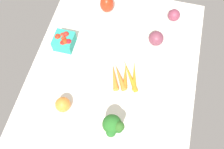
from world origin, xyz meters
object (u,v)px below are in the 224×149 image
Objects in this scene: red_onion_near_basket at (174,15)px; broccoli_head at (113,126)px; bell_pepper_red at (107,4)px; red_onion_center at (156,38)px; heirloom_tomato_orange at (63,105)px; berry_basket at (64,41)px; carrot_bunch at (124,76)px.

red_onion_near_basket is 0.53× the size of broccoli_head.
red_onion_center is (14.04, 27.98, -1.08)cm from bell_pepper_red.
red_onion_near_basket is 0.85× the size of red_onion_center.
red_onion_near_basket is 70.76cm from heirloom_tomato_orange.
berry_basket is at bearing -59.83° from red_onion_near_basket.
bell_pepper_red is (-36.11, -17.18, 3.43)cm from carrot_bunch.
red_onion_center is at bearing 105.78° from berry_basket.
berry_basket is 1.30× the size of red_onion_center.
carrot_bunch is 33.30cm from berry_basket.
carrot_bunch is 40.14cm from bell_pepper_red.
red_onion_center is 53.58cm from heirloom_tomato_orange.
heirloom_tomato_orange is at bearing -37.80° from red_onion_center.
bell_pepper_red is 56.60cm from heirloom_tomato_orange.
red_onion_near_basket is 65.77cm from broccoli_head.
red_onion_near_basket is at bearing 158.43° from red_onion_center.
berry_basket is 29.79cm from bell_pepper_red.
berry_basket is 48.01cm from broccoli_head.
broccoli_head is 23.79cm from heirloom_tomato_orange.
carrot_bunch is 25.76cm from broccoli_head.
bell_pepper_red is at bearing -163.51° from broccoli_head.
bell_pepper_red is 63.80cm from broccoli_head.
broccoli_head reaches higher than red_onion_center.
red_onion_center is (-11.99, 42.44, -0.15)cm from berry_basket.
carrot_bunch is 2.61× the size of heirloom_tomato_orange.
red_onion_near_basket is at bearing 120.17° from berry_basket.
red_onion_center reaches higher than red_onion_near_basket.
red_onion_center is at bearing 168.15° from broccoli_head.
red_onion_center is at bearing -21.57° from red_onion_near_basket.
heirloom_tomato_orange is (-4.75, -22.96, -4.04)cm from broccoli_head.
carrot_bunch is 42.29cm from red_onion_near_basket.
carrot_bunch is at bearing 25.44° from bell_pepper_red.
bell_pepper_red is at bearing 150.95° from berry_basket.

